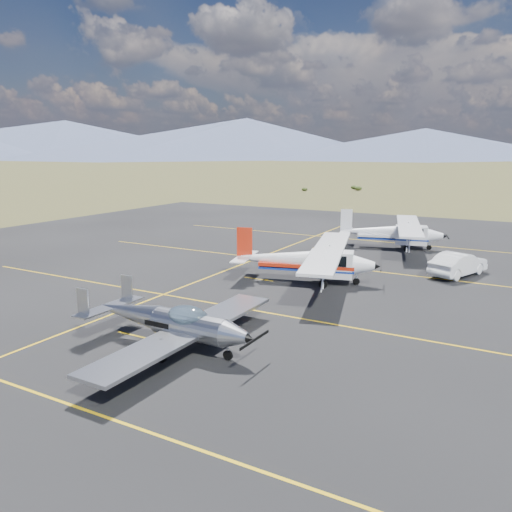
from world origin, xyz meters
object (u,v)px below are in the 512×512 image
Objects in this scene: aircraft_cessna at (307,259)px; aircraft_plain at (393,232)px; aircraft_low_wing at (173,322)px; sedan at (458,264)px.

aircraft_plain is at bearing 66.87° from aircraft_cessna.
aircraft_low_wing is 20.02m from sedan.
aircraft_cessna is 1.04× the size of aircraft_plain.
aircraft_cessna is at bearing 60.27° from sedan.
aircraft_cessna is 2.74× the size of sedan.
sedan is (7.77, 6.13, -0.65)m from aircraft_cessna.
aircraft_plain is at bearing -27.77° from sedan.
aircraft_plain is at bearing 84.94° from aircraft_low_wing.
aircraft_low_wing is 12.06m from aircraft_cessna.
sedan is at bearing 23.23° from aircraft_cessna.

